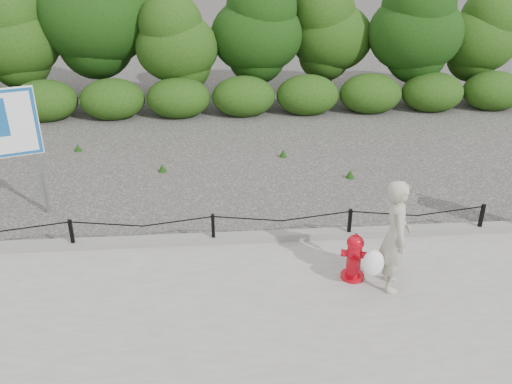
{
  "coord_description": "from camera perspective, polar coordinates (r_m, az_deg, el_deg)",
  "views": [
    {
      "loc": [
        0.11,
        -8.49,
        5.3
      ],
      "look_at": [
        0.79,
        0.2,
        1.0
      ],
      "focal_mm": 38.0,
      "sensor_mm": 36.0,
      "label": 1
    }
  ],
  "objects": [
    {
      "name": "chain_barrier",
      "position": [
        9.78,
        -4.55,
        -3.53
      ],
      "size": [
        10.06,
        0.06,
        0.6
      ],
      "color": "black",
      "rests_on": "sidewalk"
    },
    {
      "name": "fire_hydrant",
      "position": [
        8.96,
        10.28,
        -6.79
      ],
      "size": [
        0.48,
        0.49,
        0.83
      ],
      "rotation": [
        0.0,
        0.0,
        -0.29
      ],
      "color": "#B60615",
      "rests_on": "sidewalk"
    },
    {
      "name": "sidewalk",
      "position": [
        8.36,
        -4.35,
        -12.85
      ],
      "size": [
        14.0,
        4.0,
        0.08
      ],
      "primitive_type": "cube",
      "color": "gray",
      "rests_on": "ground"
    },
    {
      "name": "treeline",
      "position": [
        17.74,
        -5.7,
        16.86
      ],
      "size": [
        19.91,
        3.7,
        4.99
      ],
      "color": "black",
      "rests_on": "ground"
    },
    {
      "name": "pedestrian",
      "position": [
        8.63,
        14.31,
        -4.67
      ],
      "size": [
        0.78,
        0.73,
        1.86
      ],
      "rotation": [
        0.0,
        0.0,
        1.45
      ],
      "color": "#A6A28E",
      "rests_on": "sidewalk"
    },
    {
      "name": "ground",
      "position": [
        10.01,
        -4.46,
        -5.8
      ],
      "size": [
        90.0,
        90.0,
        0.0
      ],
      "primitive_type": "plane",
      "color": "#2D2B28",
      "rests_on": "ground"
    },
    {
      "name": "curb",
      "position": [
        9.98,
        -4.49,
        -4.92
      ],
      "size": [
        14.0,
        0.22,
        0.14
      ],
      "primitive_type": "cube",
      "color": "slate",
      "rests_on": "sidewalk"
    }
  ]
}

